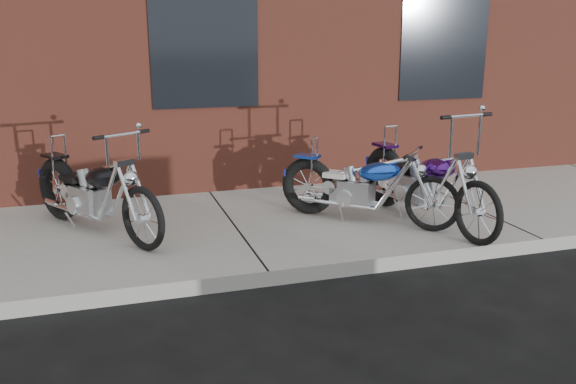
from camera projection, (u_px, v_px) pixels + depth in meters
name	position (u px, v px, depth m)	size (l,w,h in m)	color
ground	(269.00, 287.00, 5.58)	(120.00, 120.00, 0.00)	black
sidewalk	(233.00, 230.00, 6.95)	(22.00, 3.00, 0.15)	gray
chopper_purple	(423.00, 186.00, 6.90)	(0.63, 2.33, 1.31)	black
chopper_blue	(363.00, 189.00, 6.93)	(1.60, 1.56, 0.93)	black
chopper_third	(94.00, 196.00, 6.53)	(1.30, 1.99, 1.16)	black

